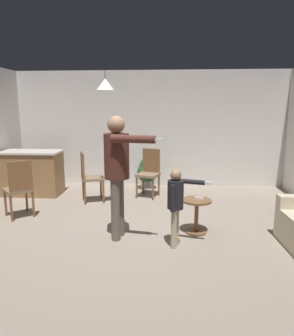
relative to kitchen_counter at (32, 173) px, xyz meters
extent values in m
plane|color=gray|center=(2.45, -2.10, -0.48)|extent=(7.68, 7.68, 0.00)
cube|color=silver|center=(2.45, 1.10, 0.87)|extent=(6.40, 0.10, 2.70)
cylinder|color=brown|center=(4.59, -1.99, -0.45)|extent=(0.05, 0.05, 0.06)
cube|color=olive|center=(0.00, 0.00, -0.02)|extent=(1.20, 0.60, 0.91)
cube|color=beige|center=(0.00, 0.00, 0.45)|extent=(1.26, 0.66, 0.04)
cylinder|color=brown|center=(3.35, -1.90, 0.03)|extent=(0.44, 0.44, 0.03)
cylinder|color=brown|center=(3.35, -1.90, -0.23)|extent=(0.06, 0.06, 0.49)
cylinder|color=brown|center=(3.35, -1.90, -0.46)|extent=(0.31, 0.31, 0.03)
cylinder|color=#60564C|center=(2.22, -2.07, -0.04)|extent=(0.13, 0.13, 0.88)
cylinder|color=#60564C|center=(2.19, -2.25, -0.04)|extent=(0.13, 0.13, 0.88)
cylinder|color=#4C261E|center=(2.21, -2.16, 0.72)|extent=(0.35, 0.35, 0.63)
sphere|color=#9E7556|center=(2.21, -2.16, 1.15)|extent=(0.24, 0.24, 0.24)
cylinder|color=#4C261E|center=(2.24, -1.96, 0.69)|extent=(0.10, 0.10, 0.59)
cylinder|color=#4C261E|center=(2.46, -2.41, 0.98)|extent=(0.60, 0.20, 0.10)
cube|color=white|center=(2.78, -2.46, 0.98)|extent=(0.13, 0.06, 0.04)
cylinder|color=tan|center=(3.04, -2.35, -0.21)|extent=(0.08, 0.08, 0.54)
cylinder|color=tan|center=(3.01, -2.45, -0.21)|extent=(0.08, 0.08, 0.54)
cylinder|color=black|center=(3.02, -2.40, 0.25)|extent=(0.21, 0.21, 0.38)
sphere|color=#9E7556|center=(3.02, -2.40, 0.52)|extent=(0.15, 0.15, 0.15)
cylinder|color=black|center=(3.23, -2.33, 0.41)|extent=(0.36, 0.16, 0.06)
cube|color=white|center=(3.43, -2.39, 0.41)|extent=(0.13, 0.07, 0.04)
cylinder|color=black|center=(2.99, -2.52, 0.23)|extent=(0.06, 0.06, 0.36)
cylinder|color=brown|center=(1.19, -0.30, -0.25)|extent=(0.04, 0.04, 0.45)
cylinder|color=brown|center=(1.31, -0.64, -0.25)|extent=(0.04, 0.04, 0.45)
cylinder|color=brown|center=(1.52, -0.18, -0.25)|extent=(0.04, 0.04, 0.45)
cylinder|color=brown|center=(1.65, -0.52, -0.25)|extent=(0.04, 0.04, 0.45)
cube|color=#7F664C|center=(1.42, -0.41, 0.00)|extent=(0.54, 0.54, 0.05)
cube|color=brown|center=(1.24, -0.48, 0.27)|extent=(0.17, 0.37, 0.50)
cylinder|color=brown|center=(0.35, -1.65, -0.25)|extent=(0.04, 0.04, 0.45)
cylinder|color=brown|center=(0.62, -1.41, -0.25)|extent=(0.04, 0.04, 0.45)
cylinder|color=brown|center=(0.11, -1.38, -0.25)|extent=(0.04, 0.04, 0.45)
cylinder|color=brown|center=(0.38, -1.14, -0.25)|extent=(0.04, 0.04, 0.45)
cube|color=#7F664C|center=(0.36, -1.39, 0.00)|extent=(0.59, 0.59, 0.05)
cube|color=brown|center=(0.49, -1.53, 0.27)|extent=(0.31, 0.28, 0.50)
cylinder|color=brown|center=(2.72, 0.11, -0.25)|extent=(0.04, 0.04, 0.45)
cylinder|color=brown|center=(2.37, 0.21, -0.25)|extent=(0.04, 0.04, 0.45)
cylinder|color=brown|center=(2.61, -0.24, -0.25)|extent=(0.04, 0.04, 0.45)
cylinder|color=brown|center=(2.27, -0.13, -0.25)|extent=(0.04, 0.04, 0.45)
cube|color=#7F664C|center=(2.49, -0.01, 0.00)|extent=(0.52, 0.52, 0.05)
cube|color=brown|center=(2.55, 0.17, 0.27)|extent=(0.37, 0.15, 0.50)
cylinder|color=#B7B2AD|center=(2.42, 0.69, -0.37)|extent=(0.27, 0.27, 0.22)
sphere|color=#235B2D|center=(2.42, 0.69, -0.10)|extent=(0.47, 0.47, 0.47)
sphere|color=#235B2D|center=(2.42, 0.69, 0.07)|extent=(0.35, 0.35, 0.35)
cube|color=white|center=(3.38, -1.88, 0.06)|extent=(0.13, 0.07, 0.04)
cone|color=silver|center=(1.81, -0.89, 1.77)|extent=(0.32, 0.32, 0.20)
cylinder|color=black|center=(1.81, -0.89, 2.04)|extent=(0.01, 0.01, 0.36)
camera|label=1|loc=(2.95, -6.44, 1.39)|focal=33.82mm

